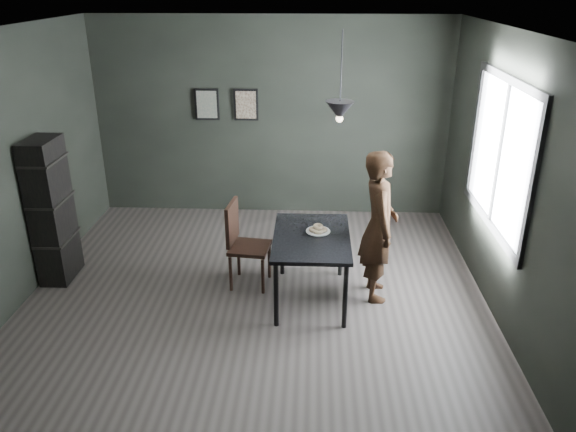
{
  "coord_description": "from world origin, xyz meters",
  "views": [
    {
      "loc": [
        0.6,
        -5.31,
        3.24
      ],
      "look_at": [
        0.35,
        0.05,
        0.95
      ],
      "focal_mm": 35.0,
      "sensor_mm": 36.0,
      "label": 1
    }
  ],
  "objects_px": {
    "shelf_unit": "(51,211)",
    "pendant_lamp": "(340,110)",
    "white_plate": "(318,232)",
    "wood_chair": "(242,239)",
    "woman": "(379,226)",
    "cafe_table": "(312,243)"
  },
  "relations": [
    {
      "from": "woman",
      "to": "shelf_unit",
      "type": "height_order",
      "value": "shelf_unit"
    },
    {
      "from": "shelf_unit",
      "to": "pendant_lamp",
      "type": "height_order",
      "value": "pendant_lamp"
    },
    {
      "from": "cafe_table",
      "to": "wood_chair",
      "type": "bearing_deg",
      "value": 159.24
    },
    {
      "from": "shelf_unit",
      "to": "cafe_table",
      "type": "bearing_deg",
      "value": -7.61
    },
    {
      "from": "wood_chair",
      "to": "woman",
      "type": "bearing_deg",
      "value": 0.1
    },
    {
      "from": "woman",
      "to": "shelf_unit",
      "type": "distance_m",
      "value": 3.63
    },
    {
      "from": "cafe_table",
      "to": "wood_chair",
      "type": "xyz_separation_m",
      "value": [
        -0.78,
        0.29,
        -0.11
      ]
    },
    {
      "from": "white_plate",
      "to": "woman",
      "type": "bearing_deg",
      "value": 2.24
    },
    {
      "from": "woman",
      "to": "white_plate",
      "type": "bearing_deg",
      "value": 89.68
    },
    {
      "from": "cafe_table",
      "to": "woman",
      "type": "xyz_separation_m",
      "value": [
        0.71,
        0.12,
        0.15
      ]
    },
    {
      "from": "wood_chair",
      "to": "pendant_lamp",
      "type": "distance_m",
      "value": 1.82
    },
    {
      "from": "white_plate",
      "to": "pendant_lamp",
      "type": "relative_size",
      "value": 0.27
    },
    {
      "from": "shelf_unit",
      "to": "white_plate",
      "type": "bearing_deg",
      "value": -5.69
    },
    {
      "from": "pendant_lamp",
      "to": "cafe_table",
      "type": "bearing_deg",
      "value": -158.2
    },
    {
      "from": "wood_chair",
      "to": "pendant_lamp",
      "type": "relative_size",
      "value": 1.14
    },
    {
      "from": "wood_chair",
      "to": "pendant_lamp",
      "type": "height_order",
      "value": "pendant_lamp"
    },
    {
      "from": "shelf_unit",
      "to": "wood_chair",
      "type": "bearing_deg",
      "value": -2.33
    },
    {
      "from": "white_plate",
      "to": "shelf_unit",
      "type": "height_order",
      "value": "shelf_unit"
    },
    {
      "from": "cafe_table",
      "to": "wood_chair",
      "type": "relative_size",
      "value": 1.22
    },
    {
      "from": "wood_chair",
      "to": "shelf_unit",
      "type": "height_order",
      "value": "shelf_unit"
    },
    {
      "from": "woman",
      "to": "pendant_lamp",
      "type": "bearing_deg",
      "value": 89.67
    },
    {
      "from": "white_plate",
      "to": "pendant_lamp",
      "type": "height_order",
      "value": "pendant_lamp"
    }
  ]
}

